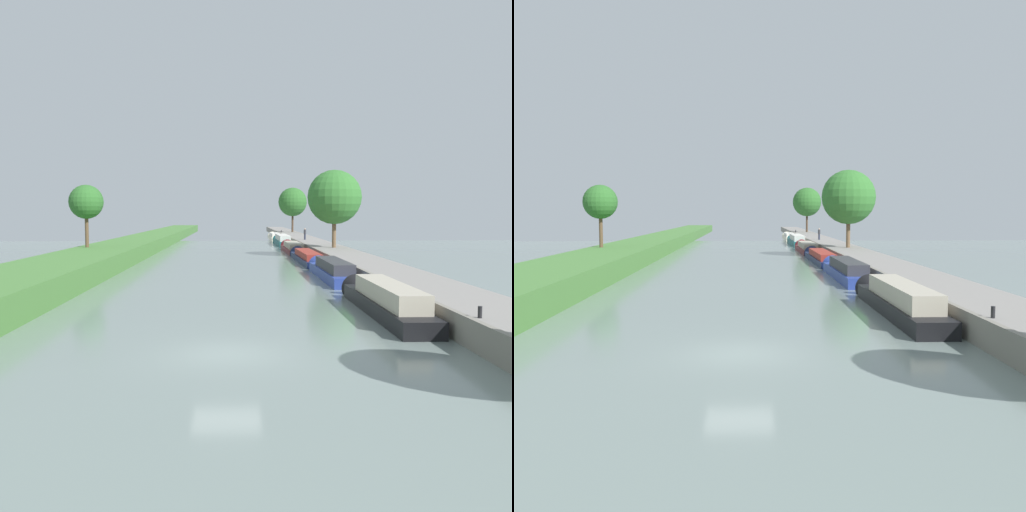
# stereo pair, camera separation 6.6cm
# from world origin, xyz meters

# --- Properties ---
(ground_plane) EXTENTS (160.00, 160.00, 0.00)m
(ground_plane) POSITION_xyz_m (0.00, 0.00, 0.00)
(ground_plane) COLOR slate
(stone_quay) EXTENTS (0.25, 260.00, 1.16)m
(stone_quay) POSITION_xyz_m (9.14, 0.00, 0.58)
(stone_quay) COLOR gray
(stone_quay) RESTS_ON ground_plane
(narrowboat_black) EXTENTS (1.82, 12.97, 2.12)m
(narrowboat_black) POSITION_xyz_m (7.85, 7.94, 0.67)
(narrowboat_black) COLOR black
(narrowboat_black) RESTS_ON ground_plane
(narrowboat_blue) EXTENTS (1.89, 13.24, 2.03)m
(narrowboat_blue) POSITION_xyz_m (7.81, 22.98, 0.62)
(narrowboat_blue) COLOR #283D93
(narrowboat_blue) RESTS_ON ground_plane
(narrowboat_navy) EXTENTS (1.85, 15.64, 1.77)m
(narrowboat_navy) POSITION_xyz_m (7.73, 37.59, 0.48)
(narrowboat_navy) COLOR #141E42
(narrowboat_navy) RESTS_ON ground_plane
(narrowboat_maroon) EXTENTS (2.03, 13.73, 1.95)m
(narrowboat_maroon) POSITION_xyz_m (7.83, 52.39, 0.50)
(narrowboat_maroon) COLOR maroon
(narrowboat_maroon) RESTS_ON ground_plane
(narrowboat_teal) EXTENTS (1.94, 15.44, 2.11)m
(narrowboat_teal) POSITION_xyz_m (7.88, 68.34, 0.65)
(narrowboat_teal) COLOR #195B60
(narrowboat_teal) RESTS_ON ground_plane
(narrowboat_cream) EXTENTS (1.93, 12.84, 1.83)m
(narrowboat_cream) POSITION_xyz_m (7.84, 83.84, 0.52)
(narrowboat_cream) COLOR beige
(narrowboat_cream) RESTS_ON ground_plane
(tree_rightbank_midnear) EXTENTS (6.07, 6.07, 8.70)m
(tree_rightbank_midnear) POSITION_xyz_m (11.55, 42.74, 6.76)
(tree_rightbank_midnear) COLOR brown
(tree_rightbank_midnear) RESTS_ON right_towpath
(tree_rightbank_midfar) EXTENTS (5.65, 5.65, 8.79)m
(tree_rightbank_midfar) POSITION_xyz_m (11.94, 91.17, 7.06)
(tree_rightbank_midfar) COLOR #4C3828
(tree_rightbank_midfar) RESTS_ON right_towpath
(tree_leftbank_downstream) EXTENTS (3.37, 3.37, 6.19)m
(tree_leftbank_downstream) POSITION_xyz_m (-14.30, 36.34, 6.08)
(tree_leftbank_downstream) COLOR brown
(tree_leftbank_downstream) RESTS_ON left_grassy_bank
(person_walking) EXTENTS (0.34, 0.34, 1.66)m
(person_walking) POSITION_xyz_m (10.54, 60.58, 1.99)
(person_walking) COLOR #282D42
(person_walking) RESTS_ON right_towpath
(mooring_bollard_near) EXTENTS (0.16, 0.16, 0.45)m
(mooring_bollard_near) POSITION_xyz_m (9.57, 0.62, 1.34)
(mooring_bollard_near) COLOR black
(mooring_bollard_near) RESTS_ON right_towpath
(mooring_bollard_far) EXTENTS (0.16, 0.16, 0.45)m
(mooring_bollard_far) POSITION_xyz_m (9.57, 89.51, 1.34)
(mooring_bollard_far) COLOR black
(mooring_bollard_far) RESTS_ON right_towpath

